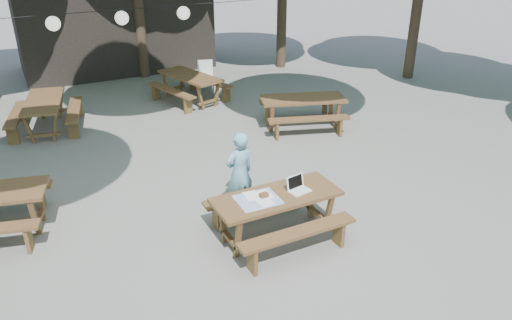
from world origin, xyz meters
name	(u,v)px	position (x,y,z in m)	size (l,w,h in m)	color
ground	(233,215)	(0.00, 0.00, 0.00)	(80.00, 80.00, 0.00)	#62625E
pavilion	(114,26)	(0.50, 10.50, 1.40)	(6.00, 3.00, 2.80)	black
main_picnic_table	(276,215)	(0.35, -0.87, 0.39)	(2.00, 1.58, 0.75)	#562F1E
picnic_table_ne	(302,112)	(3.20, 2.92, 0.39)	(2.31, 2.10, 0.75)	#562F1E
picnic_table_far_w	(46,114)	(-2.35, 5.57, 0.39)	(1.95, 2.19, 0.75)	#562F1E
picnic_table_far_e	(191,88)	(1.47, 5.98, 0.39)	(2.05, 2.27, 0.75)	#562F1E
woman	(239,173)	(0.18, 0.10, 0.73)	(0.53, 0.35, 1.46)	#6AA7C1
plastic_chair	(206,83)	(2.17, 6.58, 0.26)	(0.55, 0.55, 0.90)	white
laptop	(298,187)	(0.72, -0.89, 0.81)	(0.37, 0.32, 0.24)	white
tabletop_clutter	(259,199)	(0.05, -0.87, 0.76)	(0.67, 0.58, 0.08)	#346DB4
paper_lanterns	(122,18)	(-0.19, 6.00, 2.40)	(9.00, 0.34, 0.38)	black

